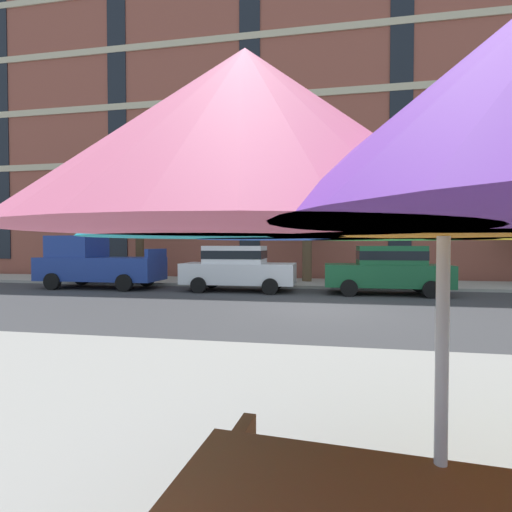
% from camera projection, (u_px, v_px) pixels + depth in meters
% --- Properties ---
extents(ground_plane, '(120.00, 120.00, 0.00)m').
position_uv_depth(ground_plane, '(320.00, 309.00, 10.77)').
color(ground_plane, '#38383A').
extents(sidewalk_far, '(56.00, 3.60, 0.12)m').
position_uv_depth(sidewalk_far, '(322.00, 283.00, 17.46)').
color(sidewalk_far, '#9E998E').
rests_on(sidewalk_far, ground).
extents(apartment_building, '(45.67, 12.08, 19.20)m').
position_uv_depth(apartment_building, '(323.00, 128.00, 25.26)').
color(apartment_building, '#934C3D').
rests_on(apartment_building, ground).
extents(pickup_blue, '(5.10, 2.12, 2.20)m').
position_uv_depth(pickup_blue, '(96.00, 264.00, 16.05)').
color(pickup_blue, navy).
rests_on(pickup_blue, ground).
extents(sedan_white, '(4.40, 1.98, 1.78)m').
position_uv_depth(sedan_white, '(238.00, 267.00, 14.96)').
color(sedan_white, silver).
rests_on(sedan_white, ground).
extents(sedan_green, '(4.40, 1.98, 1.78)m').
position_uv_depth(sedan_green, '(387.00, 268.00, 13.96)').
color(sedan_green, '#195933').
rests_on(sedan_green, ground).
extents(street_tree_left, '(2.12, 2.42, 5.10)m').
position_uv_depth(street_tree_left, '(137.00, 202.00, 18.77)').
color(street_tree_left, '#4C3823').
rests_on(street_tree_left, ground).
extents(street_tree_middle, '(2.57, 2.46, 5.13)m').
position_uv_depth(street_tree_middle, '(305.00, 205.00, 17.66)').
color(street_tree_middle, brown).
rests_on(street_tree_middle, ground).
extents(patio_umbrella, '(3.50, 3.50, 2.46)m').
position_uv_depth(patio_umbrella, '(444.00, 176.00, 1.74)').
color(patio_umbrella, silver).
rests_on(patio_umbrella, ground).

